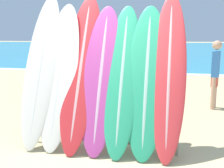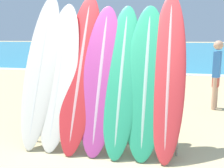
{
  "view_description": "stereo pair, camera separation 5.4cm",
  "coord_description": "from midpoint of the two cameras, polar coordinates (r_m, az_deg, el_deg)",
  "views": [
    {
      "loc": [
        0.61,
        -3.2,
        1.68
      ],
      "look_at": [
        -0.39,
        1.24,
        0.85
      ],
      "focal_mm": 42.0,
      "sensor_mm": 36.0,
      "label": 1
    },
    {
      "loc": [
        0.66,
        -3.18,
        1.68
      ],
      "look_at": [
        -0.39,
        1.24,
        0.85
      ],
      "focal_mm": 42.0,
      "sensor_mm": 36.0,
      "label": 2
    }
  ],
  "objects": [
    {
      "name": "surfboard_slot_6",
      "position": [
        3.77,
        12.58,
        2.21
      ],
      "size": [
        0.48,
        1.05,
        2.33
      ],
      "color": "red",
      "rests_on": "ground_plane"
    },
    {
      "name": "surfboard_rack",
      "position": [
        3.97,
        -2.3,
        -7.7
      ],
      "size": [
        2.31,
        0.04,
        0.83
      ],
      "color": "gray",
      "rests_on": "ground_plane"
    },
    {
      "name": "surfboard_slot_1",
      "position": [
        4.14,
        -11.01,
        2.17
      ],
      "size": [
        0.57,
        1.0,
        2.21
      ],
      "color": "silver",
      "rests_on": "ground_plane"
    },
    {
      "name": "surfboard_slot_3",
      "position": [
        3.9,
        -2.1,
        1.55
      ],
      "size": [
        0.57,
        1.02,
        2.17
      ],
      "color": "#B23D8E",
      "rests_on": "ground_plane"
    },
    {
      "name": "surfboard_slot_4",
      "position": [
        3.83,
        2.5,
        1.38
      ],
      "size": [
        0.52,
        1.06,
        2.17
      ],
      "color": "#289E70",
      "rests_on": "ground_plane"
    },
    {
      "name": "surfboard_slot_5",
      "position": [
        3.77,
        7.8,
        1.03
      ],
      "size": [
        0.58,
        0.96,
        2.16
      ],
      "color": "#289E70",
      "rests_on": "ground_plane"
    },
    {
      "name": "surfboard_slot_0",
      "position": [
        4.28,
        -14.83,
        3.31
      ],
      "size": [
        0.53,
        1.08,
        2.37
      ],
      "color": "silver",
      "rests_on": "ground_plane"
    },
    {
      "name": "person_near_water",
      "position": [
        10.81,
        8.41,
        6.44
      ],
      "size": [
        0.3,
        0.26,
        1.76
      ],
      "rotation": [
        0.0,
        0.0,
        5.8
      ],
      "color": "#846047",
      "rests_on": "ground_plane"
    },
    {
      "name": "surfboard_slot_2",
      "position": [
        4.05,
        -6.49,
        3.18
      ],
      "size": [
        0.56,
        1.2,
        2.36
      ],
      "color": "red",
      "rests_on": "ground_plane"
    },
    {
      "name": "person_far_left",
      "position": [
        6.49,
        22.01,
        2.39
      ],
      "size": [
        0.21,
        0.26,
        1.59
      ],
      "rotation": [
        0.0,
        0.0,
        1.26
      ],
      "color": "tan",
      "rests_on": "ground_plane"
    },
    {
      "name": "ocean_water",
      "position": [
        41.32,
        12.57,
        7.8
      ],
      "size": [
        120.0,
        60.0,
        0.01
      ],
      "color": "teal",
      "rests_on": "ground_plane"
    },
    {
      "name": "person_mid_beach",
      "position": [
        10.95,
        3.19,
        5.91
      ],
      "size": [
        0.26,
        0.24,
        1.53
      ],
      "rotation": [
        0.0,
        0.0,
        5.67
      ],
      "color": "#846047",
      "rests_on": "ground_plane"
    },
    {
      "name": "ground_plane",
      "position": [
        3.66,
        1.95,
        -17.01
      ],
      "size": [
        160.0,
        160.0,
        0.0
      ],
      "primitive_type": "plane",
      "color": "tan"
    }
  ]
}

